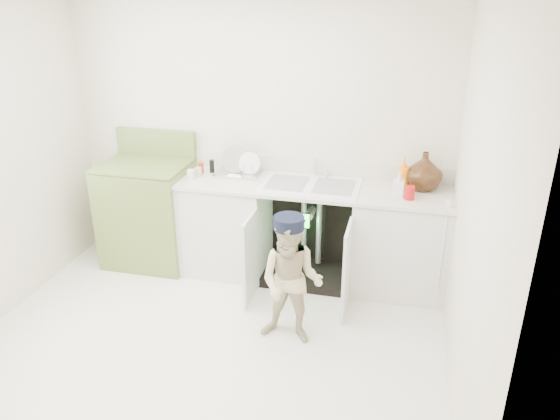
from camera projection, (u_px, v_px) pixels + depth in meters
name	position (u px, v px, depth m)	size (l,w,h in m)	color
ground	(207.00, 346.00, 4.11)	(3.50, 3.50, 0.00)	silver
room_shell	(196.00, 191.00, 3.61)	(6.00, 5.50, 1.26)	silver
counter_run	(313.00, 230.00, 4.87)	(2.44, 1.02, 1.22)	silver
avocado_stove	(149.00, 211.00, 5.17)	(0.79, 0.65, 1.23)	olive
repair_worker	(291.00, 281.00, 3.99)	(0.51, 0.82, 1.01)	beige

